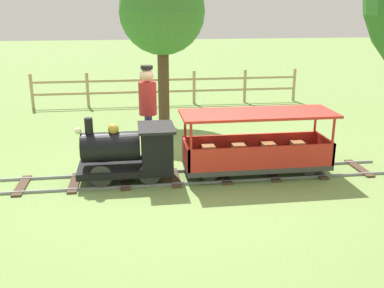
% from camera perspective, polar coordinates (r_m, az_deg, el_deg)
% --- Properties ---
extents(ground_plane, '(60.00, 60.00, 0.00)m').
position_cam_1_polar(ground_plane, '(6.88, 0.96, -4.34)').
color(ground_plane, '#75934C').
extents(track, '(0.77, 6.05, 0.04)m').
position_cam_1_polar(track, '(6.87, 0.93, -4.21)').
color(track, gray).
rests_on(track, ground_plane).
extents(locomotive, '(0.73, 1.45, 0.97)m').
position_cam_1_polar(locomotive, '(6.64, -7.83, -0.90)').
color(locomotive, black).
rests_on(locomotive, ground_plane).
extents(passenger_car, '(0.83, 2.35, 0.97)m').
position_cam_1_polar(passenger_car, '(6.93, 8.32, -0.67)').
color(passenger_car, '#3F3F3F').
rests_on(passenger_car, ground_plane).
extents(conductor_person, '(0.30, 0.30, 1.62)m').
position_cam_1_polar(conductor_person, '(7.46, -5.72, 4.99)').
color(conductor_person, '#282D47').
rests_on(conductor_person, ground_plane).
extents(oak_tree_far, '(1.82, 1.82, 3.35)m').
position_cam_1_polar(oak_tree_far, '(9.71, -3.87, 16.56)').
color(oak_tree_far, '#4C3823').
rests_on(oak_tree_far, ground_plane).
extents(fence_section, '(0.08, 7.13, 0.90)m').
position_cam_1_polar(fence_section, '(11.93, -3.11, 7.40)').
color(fence_section, tan).
rests_on(fence_section, ground_plane).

